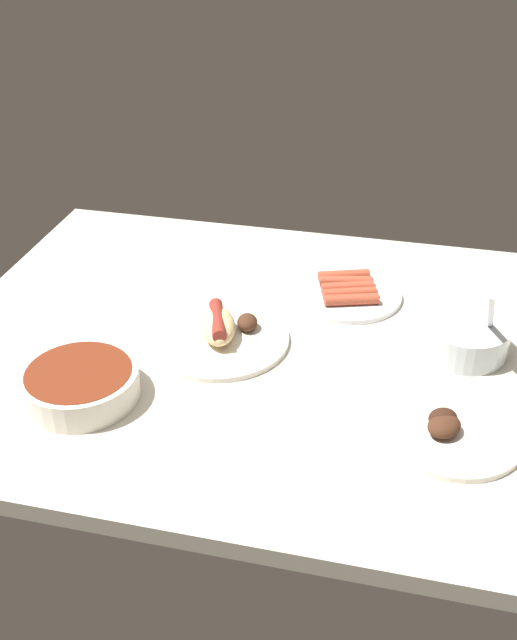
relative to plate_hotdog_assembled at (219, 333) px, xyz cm
name	(u,v)px	position (x,y,z in cm)	size (l,w,h in cm)	color
ground_plane	(283,350)	(11.00, 1.78, -3.11)	(120.00, 90.00, 3.00)	silver
plate_hotdog_assembled	(219,333)	(0.00, 0.00, 0.00)	(24.84, 24.84, 5.61)	white
bowl_coleslaw	(465,337)	(41.55, 6.28, 1.48)	(14.54, 14.54, 15.25)	silver
bowl_chili	(80,383)	(-16.80, -20.19, 1.10)	(18.38, 18.38, 4.94)	white
plate_sausages	(347,292)	(19.76, 20.38, -0.58)	(20.91, 20.91, 3.12)	white
plate_grilled_meat	(450,430)	(39.69, -16.15, -0.72)	(20.82, 20.82, 3.94)	white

